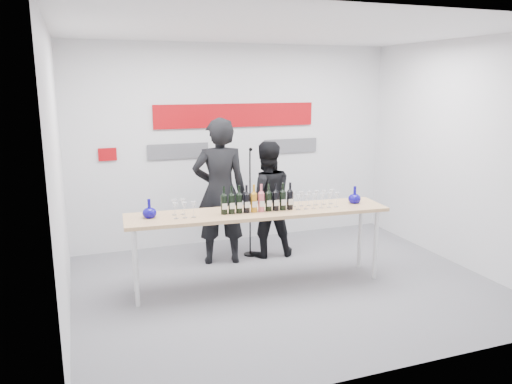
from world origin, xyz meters
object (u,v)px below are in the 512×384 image
at_px(tasting_table, 259,216).
at_px(mic_stand, 250,223).
at_px(presenter_right, 266,199).
at_px(presenter_left, 220,192).

xyz_separation_m(tasting_table, mic_stand, (0.26, 1.05, -0.40)).
bearing_deg(tasting_table, mic_stand, 80.40).
distance_m(presenter_right, mic_stand, 0.41).
bearing_deg(tasting_table, presenter_right, 68.60).
bearing_deg(presenter_right, tasting_table, 71.84).
relative_size(tasting_table, presenter_right, 1.93).
height_order(tasting_table, mic_stand, mic_stand).
height_order(presenter_left, mic_stand, presenter_left).
bearing_deg(presenter_left, mic_stand, -156.06).
bearing_deg(mic_stand, presenter_left, 175.13).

